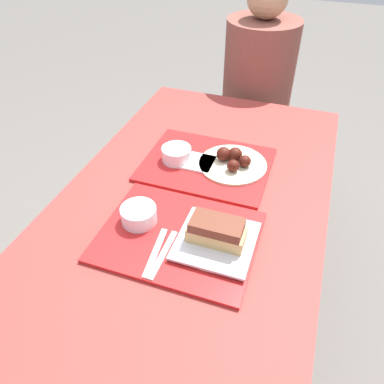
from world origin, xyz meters
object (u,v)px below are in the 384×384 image
object	(u,v)px
wings_plate_far	(233,161)
tray_near	(178,236)
brisket_sandwich_plate	(216,236)
person_seated_across	(259,72)
bowl_coleslaw_far	(176,153)
bowl_coleslaw_near	(139,214)
tray_far	(207,164)

from	to	relation	value
wings_plate_far	tray_near	bearing A→B (deg)	-98.98
tray_near	brisket_sandwich_plate	distance (m)	0.11
person_seated_across	bowl_coleslaw_far	bearing A→B (deg)	-99.32
person_seated_across	wings_plate_far	bearing A→B (deg)	-85.14
bowl_coleslaw_near	wings_plate_far	size ratio (longest dim) A/B	0.44
tray_near	brisket_sandwich_plate	size ratio (longest dim) A/B	2.10
tray_near	bowl_coleslaw_far	size ratio (longest dim) A/B	4.22
brisket_sandwich_plate	wings_plate_far	world-z (taller)	brisket_sandwich_plate
wings_plate_far	bowl_coleslaw_near	bearing A→B (deg)	-117.42
wings_plate_far	bowl_coleslaw_far	bearing A→B (deg)	-169.80
tray_far	bowl_coleslaw_far	distance (m)	0.11
brisket_sandwich_plate	bowl_coleslaw_near	bearing A→B (deg)	177.14
tray_near	bowl_coleslaw_far	bearing A→B (deg)	111.81
brisket_sandwich_plate	bowl_coleslaw_far	xyz separation A→B (m)	(-0.24, 0.33, -0.00)
bowl_coleslaw_near	person_seated_across	xyz separation A→B (m)	(0.12, 1.10, 0.00)
brisket_sandwich_plate	tray_near	bearing A→B (deg)	-178.16
bowl_coleslaw_far	person_seated_across	world-z (taller)	person_seated_across
tray_near	wings_plate_far	bearing A→B (deg)	81.02
bowl_coleslaw_near	bowl_coleslaw_far	size ratio (longest dim) A/B	1.00
bowl_coleslaw_far	wings_plate_far	bearing A→B (deg)	10.20
bowl_coleslaw_far	bowl_coleslaw_near	bearing A→B (deg)	-88.47
bowl_coleslaw_near	bowl_coleslaw_far	xyz separation A→B (m)	(-0.01, 0.32, 0.00)
brisket_sandwich_plate	person_seated_across	bearing A→B (deg)	95.76
brisket_sandwich_plate	person_seated_across	size ratio (longest dim) A/B	0.28
tray_near	bowl_coleslaw_near	distance (m)	0.13
bowl_coleslaw_near	person_seated_across	bearing A→B (deg)	83.79
tray_near	tray_far	bearing A→B (deg)	94.69
tray_far	person_seated_across	bearing A→B (deg)	88.24
tray_far	wings_plate_far	bearing A→B (deg)	11.43
brisket_sandwich_plate	bowl_coleslaw_far	size ratio (longest dim) A/B	2.01
brisket_sandwich_plate	person_seated_across	world-z (taller)	person_seated_across
wings_plate_far	person_seated_across	bearing A→B (deg)	94.86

